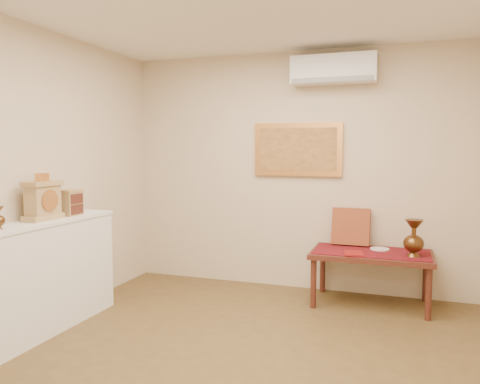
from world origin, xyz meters
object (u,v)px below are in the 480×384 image
at_px(mantel_clock, 43,200).
at_px(wooden_chest, 70,202).
at_px(display_ledge, 24,282).
at_px(low_table, 371,258).
at_px(brass_urn_tall, 414,234).

relative_size(mantel_clock, wooden_chest, 1.68).
xyz_separation_m(display_ledge, wooden_chest, (0.02, 0.58, 0.61)).
xyz_separation_m(wooden_chest, low_table, (2.66, 1.30, -0.62)).
height_order(display_ledge, wooden_chest, wooden_chest).
relative_size(brass_urn_tall, low_table, 0.37).
relative_size(display_ledge, low_table, 1.68).
bearing_deg(mantel_clock, display_ledge, -88.97).
distance_m(brass_urn_tall, wooden_chest, 3.30).
relative_size(brass_urn_tall, display_ledge, 0.22).
distance_m(brass_urn_tall, mantel_clock, 3.46).
relative_size(mantel_clock, low_table, 0.34).
distance_m(brass_urn_tall, low_table, 0.50).
xyz_separation_m(mantel_clock, wooden_chest, (0.02, 0.32, -0.05)).
relative_size(brass_urn_tall, wooden_chest, 1.80).
xyz_separation_m(display_ledge, mantel_clock, (-0.00, 0.25, 0.66)).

